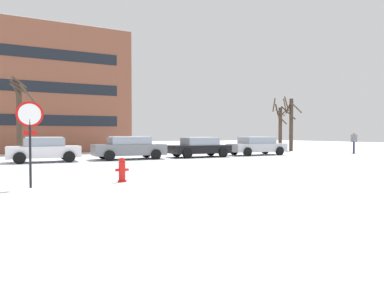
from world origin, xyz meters
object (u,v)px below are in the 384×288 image
parked_car_white (44,149)px  parked_car_silver (257,146)px  stop_sign (30,127)px  pedestrian_crossing (354,141)px  fire_hydrant (122,169)px  parked_car_black (200,147)px  parked_car_gray (129,147)px

parked_car_white → parked_car_silver: (14.91, -0.19, -0.02)m
stop_sign → parked_car_silver: bearing=31.8°
parked_car_silver → pedestrian_crossing: 8.70m
fire_hydrant → parked_car_black: (8.35, 9.90, 0.28)m
stop_sign → parked_car_silver: 18.96m
parked_car_gray → parked_car_black: parked_car_gray is taller
parked_car_white → parked_car_black: bearing=-1.5°
pedestrian_crossing → parked_car_silver: bearing=167.5°
parked_car_black → parked_car_silver: 4.97m
parked_car_white → parked_car_gray: size_ratio=0.86×
stop_sign → parked_car_black: bearing=41.7°
stop_sign → parked_car_white: (1.18, 10.17, -1.06)m
parked_car_black → fire_hydrant: bearing=-130.1°
stop_sign → parked_car_silver: size_ratio=0.56×
parked_car_white → pedestrian_crossing: size_ratio=2.19×
parked_car_gray → parked_car_white: bearing=179.5°
fire_hydrant → parked_car_white: size_ratio=0.22×
fire_hydrant → parked_car_gray: size_ratio=0.19×
stop_sign → pedestrian_crossing: stop_sign is taller
fire_hydrant → pedestrian_crossing: 23.27m
fire_hydrant → pedestrian_crossing: pedestrian_crossing is taller
parked_car_white → pedestrian_crossing: (23.41, -2.06, 0.31)m
stop_sign → pedestrian_crossing: bearing=18.2°
pedestrian_crossing → stop_sign: bearing=-161.8°
fire_hydrant → pedestrian_crossing: (21.81, 8.09, 0.61)m
stop_sign → parked_car_gray: size_ratio=0.57×
stop_sign → parked_car_black: stop_sign is taller
parked_car_silver → pedestrian_crossing: pedestrian_crossing is taller
parked_car_white → pedestrian_crossing: pedestrian_crossing is taller
fire_hydrant → parked_car_silver: bearing=36.8°
stop_sign → pedestrian_crossing: size_ratio=1.44×
fire_hydrant → parked_car_black: size_ratio=0.20×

